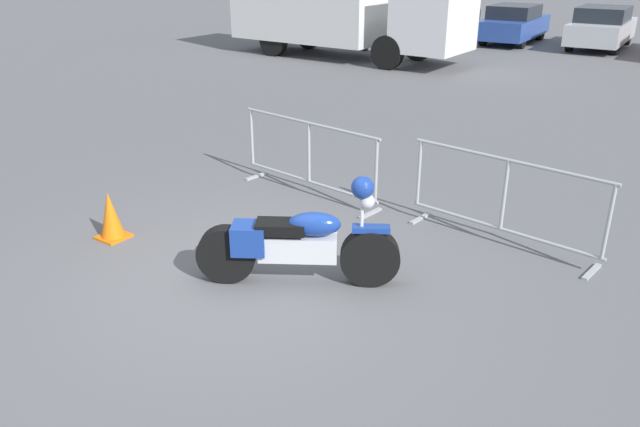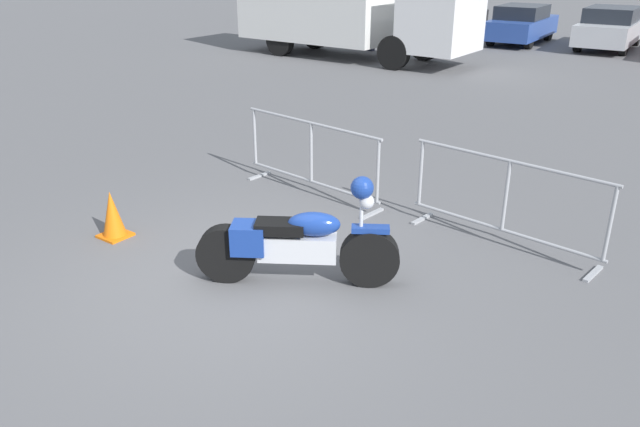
{
  "view_description": "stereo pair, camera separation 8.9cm",
  "coord_description": "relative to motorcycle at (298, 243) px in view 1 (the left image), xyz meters",
  "views": [
    {
      "loc": [
        4.01,
        -4.22,
        3.27
      ],
      "look_at": [
        0.49,
        0.78,
        0.65
      ],
      "focal_mm": 35.0,
      "sensor_mm": 36.0,
      "label": 1
    },
    {
      "loc": [
        4.08,
        -4.17,
        3.27
      ],
      "look_at": [
        0.49,
        0.78,
        0.65
      ],
      "focal_mm": 35.0,
      "sensor_mm": 36.0,
      "label": 2
    }
  ],
  "objects": [
    {
      "name": "crowd_barrier_near",
      "position": [
        -1.4,
        2.12,
        0.1
      ],
      "size": [
        2.43,
        0.69,
        1.07
      ],
      "rotation": [
        0.0,
        0.0,
        -0.11
      ],
      "color": "#9EA0A5",
      "rests_on": "ground"
    },
    {
      "name": "box_truck",
      "position": [
        -7.86,
        12.38,
        1.18
      ],
      "size": [
        7.71,
        2.33,
        2.98
      ],
      "rotation": [
        0.0,
        0.0,
        -0.01
      ],
      "color": "silver",
      "rests_on": "ground"
    },
    {
      "name": "pedestrian",
      "position": [
        -7.76,
        14.05,
        0.46
      ],
      "size": [
        0.43,
        0.43,
        1.69
      ],
      "rotation": [
        0.0,
        0.0,
        4.39
      ],
      "color": "#262838",
      "rests_on": "ground"
    },
    {
      "name": "parked_car_silver",
      "position": [
        -1.36,
        19.19,
        0.25
      ],
      "size": [
        1.89,
        4.2,
        1.4
      ],
      "rotation": [
        0.0,
        0.0,
        1.62
      ],
      "color": "#B7BABF",
      "rests_on": "ground"
    },
    {
      "name": "parked_car_white",
      "position": [
        -13.12,
        19.46,
        0.28
      ],
      "size": [
        1.96,
        4.38,
        1.46
      ],
      "rotation": [
        0.0,
        0.0,
        1.62
      ],
      "color": "white",
      "rests_on": "ground"
    },
    {
      "name": "traffic_cone",
      "position": [
        -2.5,
        -0.43,
        -0.17
      ],
      "size": [
        0.34,
        0.34,
        0.59
      ],
      "color": "orange",
      "rests_on": "ground"
    },
    {
      "name": "parked_car_blue",
      "position": [
        -4.3,
        18.78,
        0.22
      ],
      "size": [
        1.81,
        4.04,
        1.34
      ],
      "rotation": [
        0.0,
        0.0,
        1.62
      ],
      "color": "#284799",
      "rests_on": "ground"
    },
    {
      "name": "crowd_barrier_far",
      "position": [
        1.4,
        2.12,
        0.1
      ],
      "size": [
        2.43,
        0.69,
        1.07
      ],
      "rotation": [
        0.0,
        0.0,
        -0.11
      ],
      "color": "#9EA0A5",
      "rests_on": "ground"
    },
    {
      "name": "parked_car_green",
      "position": [
        -10.18,
        19.3,
        0.28
      ],
      "size": [
        1.96,
        4.36,
        1.45
      ],
      "rotation": [
        0.0,
        0.0,
        1.62
      ],
      "color": "#236B38",
      "rests_on": "ground"
    },
    {
      "name": "parked_car_black",
      "position": [
        -7.24,
        19.07,
        0.23
      ],
      "size": [
        1.84,
        4.1,
        1.37
      ],
      "rotation": [
        0.0,
        0.0,
        1.62
      ],
      "color": "black",
      "rests_on": "ground"
    },
    {
      "name": "ground_plane",
      "position": [
        -0.49,
        -0.38,
        -0.46
      ],
      "size": [
        120.0,
        120.0,
        0.0
      ],
      "primitive_type": "plane",
      "color": "#5B5B5E"
    },
    {
      "name": "motorcycle",
      "position": [
        0.0,
        0.0,
        0.0
      ],
      "size": [
        1.88,
        1.28,
        1.2
      ],
      "rotation": [
        0.0,
        0.0,
        0.56
      ],
      "color": "black",
      "rests_on": "ground"
    }
  ]
}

